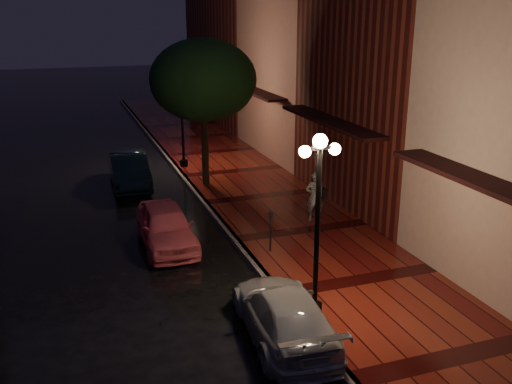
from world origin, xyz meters
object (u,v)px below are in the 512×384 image
object	(u,v)px
street_tree	(203,83)
navy_car	(129,170)
woman_with_umbrella	(316,176)
parking_meter	(270,227)
streetlamp_near	(318,216)
pink_car	(166,226)
streetlamp_far	(182,113)
silver_car	(284,314)

from	to	relation	value
street_tree	navy_car	xyz separation A→B (m)	(-2.91, 1.26, -3.57)
woman_with_umbrella	parking_meter	world-z (taller)	woman_with_umbrella
streetlamp_near	street_tree	distance (m)	11.12
pink_car	woman_with_umbrella	world-z (taller)	woman_with_umbrella
woman_with_umbrella	parking_meter	bearing A→B (deg)	57.34
streetlamp_far	silver_car	xyz separation A→B (m)	(-0.95, -14.47, -2.00)
streetlamp_far	woman_with_umbrella	xyz separation A→B (m)	(2.62, -8.35, -0.87)
streetlamp_far	parking_meter	xyz separation A→B (m)	(0.34, -10.20, -1.71)
street_tree	woman_with_umbrella	distance (m)	6.36
parking_meter	street_tree	bearing A→B (deg)	95.74
pink_car	street_tree	bearing A→B (deg)	64.60
pink_car	navy_car	world-z (taller)	navy_car
streetlamp_far	navy_car	world-z (taller)	streetlamp_far
street_tree	silver_car	bearing A→B (deg)	-96.02
pink_car	woman_with_umbrella	distance (m)	5.15
navy_car	silver_car	bearing A→B (deg)	-80.58
street_tree	navy_car	size ratio (longest dim) A/B	1.41
silver_car	parking_meter	world-z (taller)	parking_meter
silver_car	woman_with_umbrella	xyz separation A→B (m)	(3.57, 6.11, 1.13)
streetlamp_near	parking_meter	xyz separation A→B (m)	(0.34, 3.80, -1.71)
navy_car	parking_meter	distance (m)	8.97
streetlamp_far	pink_car	size ratio (longest dim) A/B	1.13
navy_car	parking_meter	world-z (taller)	parking_meter
streetlamp_far	streetlamp_near	bearing A→B (deg)	-90.00
woman_with_umbrella	parking_meter	distance (m)	3.06
streetlamp_near	navy_car	world-z (taller)	streetlamp_near
parking_meter	woman_with_umbrella	bearing A→B (deg)	44.12
streetlamp_far	pink_car	distance (m)	9.02
navy_car	woman_with_umbrella	bearing A→B (deg)	-49.58
parking_meter	streetlamp_near	bearing A→B (deg)	-89.98
woman_with_umbrella	streetlamp_far	bearing A→B (deg)	-54.24
street_tree	silver_car	world-z (taller)	street_tree
streetlamp_near	parking_meter	size ratio (longest dim) A/B	3.53
streetlamp_far	woman_with_umbrella	size ratio (longest dim) A/B	1.80
street_tree	parking_meter	size ratio (longest dim) A/B	4.74
navy_car	woman_with_umbrella	xyz separation A→B (m)	(5.27, -6.60, 1.05)
pink_car	parking_meter	xyz separation A→B (m)	(2.75, -1.73, 0.24)
streetlamp_far	street_tree	bearing A→B (deg)	-85.09
silver_car	woman_with_umbrella	bearing A→B (deg)	-115.50
street_tree	silver_car	xyz separation A→B (m)	(-1.21, -11.46, -3.65)
street_tree	parking_meter	distance (m)	7.94
pink_car	silver_car	xyz separation A→B (m)	(1.47, -5.99, -0.05)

